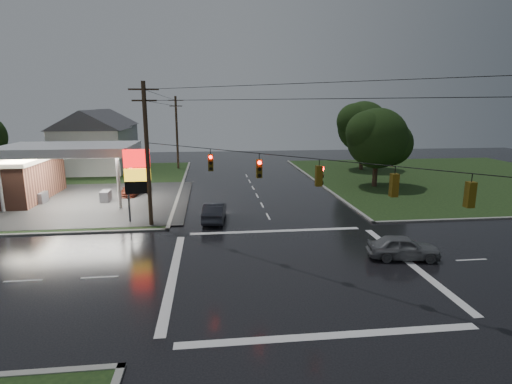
{
  "coord_description": "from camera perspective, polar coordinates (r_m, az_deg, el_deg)",
  "views": [
    {
      "loc": [
        -4.77,
        -21.32,
        9.32
      ],
      "look_at": [
        -1.47,
        7.23,
        3.0
      ],
      "focal_mm": 28.0,
      "sensor_mm": 36.0,
      "label": 1
    }
  ],
  "objects": [
    {
      "name": "tree_ne_near",
      "position": [
        47.41,
        17.09,
        7.31
      ],
      "size": [
        7.99,
        6.8,
        8.98
      ],
      "color": "black",
      "rests_on": "ground"
    },
    {
      "name": "house_far",
      "position": [
        71.59,
        -20.64,
        7.68
      ],
      "size": [
        11.05,
        8.48,
        8.6
      ],
      "color": "silver",
      "rests_on": "ground"
    },
    {
      "name": "tree_ne_far",
      "position": [
        59.58,
        15.2,
        8.95
      ],
      "size": [
        8.46,
        7.2,
        9.8
      ],
      "color": "black",
      "rests_on": "ground"
    },
    {
      "name": "car_pump",
      "position": [
        43.83,
        -17.27,
        0.39
      ],
      "size": [
        2.37,
        4.5,
        1.24
      ],
      "primitive_type": "imported",
      "rotation": [
        0.0,
        0.0,
        -0.15
      ],
      "color": "#541E13",
      "rests_on": "ground"
    },
    {
      "name": "utility_pole_nw",
      "position": [
        31.39,
        -15.28,
        5.38
      ],
      "size": [
        2.2,
        0.32,
        11.0
      ],
      "color": "#382619",
      "rests_on": "ground"
    },
    {
      "name": "car_north",
      "position": [
        32.75,
        -5.94,
        -2.79
      ],
      "size": [
        2.15,
        4.84,
        1.54
      ],
      "primitive_type": "imported",
      "rotation": [
        0.0,
        0.0,
        3.03
      ],
      "color": "#202229",
      "rests_on": "ground"
    },
    {
      "name": "house_near",
      "position": [
        59.77,
        -22.43,
        6.76
      ],
      "size": [
        11.05,
        8.48,
        8.6
      ],
      "color": "silver",
      "rests_on": "ground"
    },
    {
      "name": "ground",
      "position": [
        23.75,
        5.64,
        -10.76
      ],
      "size": [
        120.0,
        120.0,
        0.0
      ],
      "primitive_type": "plane",
      "color": "black",
      "rests_on": "ground"
    },
    {
      "name": "pylon_sign",
      "position": [
        32.77,
        -16.58,
        2.56
      ],
      "size": [
        2.0,
        0.35,
        6.0
      ],
      "color": "#59595E",
      "rests_on": "ground"
    },
    {
      "name": "utility_pole_n",
      "position": [
        59.64,
        -11.24,
        8.46
      ],
      "size": [
        2.2,
        0.32,
        10.5
      ],
      "color": "#382619",
      "rests_on": "ground"
    },
    {
      "name": "car_crossing",
      "position": [
        26.36,
        20.3,
        -7.4
      ],
      "size": [
        4.56,
        2.45,
        1.47
      ],
      "primitive_type": "imported",
      "rotation": [
        0.0,
        0.0,
        1.4
      ],
      "color": "slate",
      "rests_on": "ground"
    },
    {
      "name": "grass_ne",
      "position": [
        57.2,
        26.09,
        1.79
      ],
      "size": [
        36.0,
        36.0,
        0.08
      ],
      "primitive_type": "cube",
      "color": "black",
      "rests_on": "ground"
    },
    {
      "name": "traffic_signals",
      "position": [
        22.02,
        6.05,
        4.93
      ],
      "size": [
        26.87,
        26.87,
        1.47
      ],
      "color": "black",
      "rests_on": "ground"
    },
    {
      "name": "grass_nw",
      "position": [
        52.69,
        -30.22,
        0.55
      ],
      "size": [
        36.0,
        36.0,
        0.08
      ],
      "primitive_type": "cube",
      "color": "black",
      "rests_on": "ground"
    }
  ]
}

